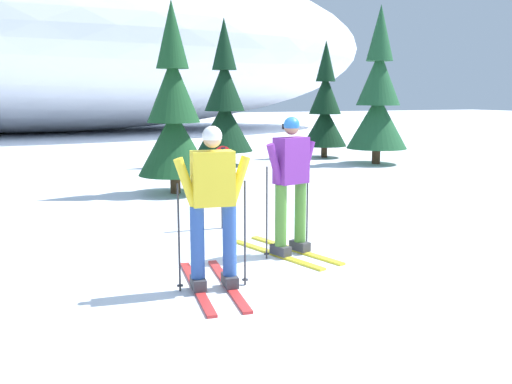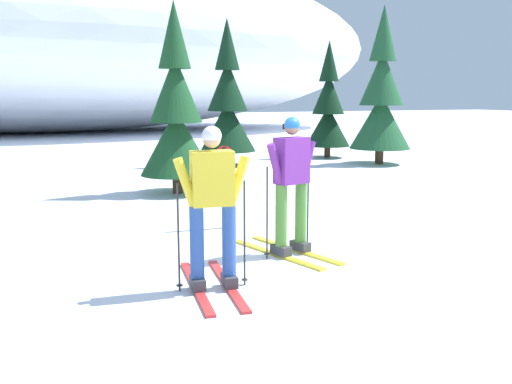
{
  "view_description": "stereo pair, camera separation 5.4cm",
  "coord_description": "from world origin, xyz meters",
  "px_view_note": "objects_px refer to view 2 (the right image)",
  "views": [
    {
      "loc": [
        -3.03,
        -5.46,
        2.06
      ],
      "look_at": [
        -0.49,
        0.5,
        0.95
      ],
      "focal_mm": 39.57,
      "sensor_mm": 36.0,
      "label": 1
    },
    {
      "loc": [
        -2.98,
        -5.48,
        2.06
      ],
      "look_at": [
        -0.49,
        0.5,
        0.95
      ],
      "focal_mm": 39.57,
      "sensor_mm": 36.0,
      "label": 2
    }
  ],
  "objects_px": {
    "pine_tree_far_right": "(381,99)",
    "trail_marker_post": "(224,182)",
    "pine_tree_center_right": "(328,109)",
    "skier_purple_jacket": "(291,183)",
    "pine_tree_far_left": "(176,114)",
    "skier_yellow_jacket": "(212,205)",
    "pine_tree_center_left": "(228,105)"
  },
  "relations": [
    {
      "from": "pine_tree_center_right",
      "to": "skier_yellow_jacket",
      "type": "bearing_deg",
      "value": -124.92
    },
    {
      "from": "pine_tree_far_right",
      "to": "trail_marker_post",
      "type": "xyz_separation_m",
      "value": [
        -7.18,
        -6.17,
        -1.22
      ]
    },
    {
      "from": "skier_purple_jacket",
      "to": "pine_tree_far_right",
      "type": "xyz_separation_m",
      "value": [
        6.88,
        7.92,
        1.02
      ]
    },
    {
      "from": "trail_marker_post",
      "to": "pine_tree_center_left",
      "type": "bearing_deg",
      "value": 69.81
    },
    {
      "from": "trail_marker_post",
      "to": "pine_tree_center_right",
      "type": "bearing_deg",
      "value": 51.64
    },
    {
      "from": "pine_tree_far_right",
      "to": "trail_marker_post",
      "type": "height_order",
      "value": "pine_tree_far_right"
    },
    {
      "from": "skier_purple_jacket",
      "to": "pine_tree_far_right",
      "type": "height_order",
      "value": "pine_tree_far_right"
    },
    {
      "from": "pine_tree_far_right",
      "to": "skier_yellow_jacket",
      "type": "bearing_deg",
      "value": -133.08
    },
    {
      "from": "pine_tree_far_right",
      "to": "pine_tree_far_left",
      "type": "bearing_deg",
      "value": -158.76
    },
    {
      "from": "skier_purple_jacket",
      "to": "pine_tree_far_right",
      "type": "bearing_deg",
      "value": 49.0
    },
    {
      "from": "pine_tree_center_left",
      "to": "pine_tree_far_right",
      "type": "height_order",
      "value": "pine_tree_far_right"
    },
    {
      "from": "pine_tree_far_left",
      "to": "trail_marker_post",
      "type": "bearing_deg",
      "value": -92.52
    },
    {
      "from": "pine_tree_far_left",
      "to": "pine_tree_far_right",
      "type": "bearing_deg",
      "value": 21.24
    },
    {
      "from": "skier_purple_jacket",
      "to": "trail_marker_post",
      "type": "relative_size",
      "value": 1.39
    },
    {
      "from": "pine_tree_center_left",
      "to": "pine_tree_center_right",
      "type": "distance_m",
      "value": 3.91
    },
    {
      "from": "pine_tree_far_left",
      "to": "pine_tree_center_right",
      "type": "relative_size",
      "value": 1.04
    },
    {
      "from": "skier_purple_jacket",
      "to": "pine_tree_far_left",
      "type": "height_order",
      "value": "pine_tree_far_left"
    },
    {
      "from": "skier_purple_jacket",
      "to": "pine_tree_center_left",
      "type": "bearing_deg",
      "value": 75.01
    },
    {
      "from": "skier_purple_jacket",
      "to": "pine_tree_far_right",
      "type": "relative_size",
      "value": 0.38
    },
    {
      "from": "skier_purple_jacket",
      "to": "trail_marker_post",
      "type": "distance_m",
      "value": 1.78
    },
    {
      "from": "pine_tree_far_left",
      "to": "trail_marker_post",
      "type": "distance_m",
      "value": 3.57
    },
    {
      "from": "pine_tree_center_left",
      "to": "skier_yellow_jacket",
      "type": "bearing_deg",
      "value": -110.64
    },
    {
      "from": "skier_yellow_jacket",
      "to": "trail_marker_post",
      "type": "bearing_deg",
      "value": 68.06
    },
    {
      "from": "pine_tree_center_right",
      "to": "pine_tree_far_right",
      "type": "relative_size",
      "value": 0.82
    },
    {
      "from": "pine_tree_center_left",
      "to": "pine_tree_far_left",
      "type": "bearing_deg",
      "value": -122.41
    },
    {
      "from": "pine_tree_center_right",
      "to": "trail_marker_post",
      "type": "xyz_separation_m",
      "value": [
        -6.63,
        -8.37,
        -0.87
      ]
    },
    {
      "from": "pine_tree_far_left",
      "to": "trail_marker_post",
      "type": "height_order",
      "value": "pine_tree_far_left"
    },
    {
      "from": "pine_tree_center_right",
      "to": "skier_purple_jacket",
      "type": "bearing_deg",
      "value": -122.04
    },
    {
      "from": "skier_yellow_jacket",
      "to": "pine_tree_far_right",
      "type": "xyz_separation_m",
      "value": [
        8.24,
        8.81,
        1.04
      ]
    },
    {
      "from": "pine_tree_far_left",
      "to": "trail_marker_post",
      "type": "xyz_separation_m",
      "value": [
        -0.15,
        -3.44,
        -0.93
      ]
    },
    {
      "from": "pine_tree_center_right",
      "to": "trail_marker_post",
      "type": "distance_m",
      "value": 10.71
    },
    {
      "from": "skier_purple_jacket",
      "to": "pine_tree_far_left",
      "type": "relative_size",
      "value": 0.45
    }
  ]
}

